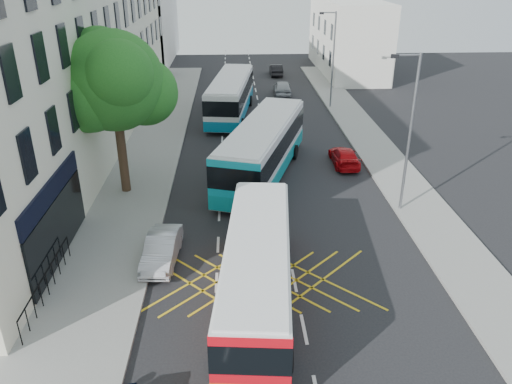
{
  "coord_description": "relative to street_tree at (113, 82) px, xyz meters",
  "views": [
    {
      "loc": [
        -2.41,
        -11.01,
        12.04
      ],
      "look_at": [
        -1.38,
        9.99,
        2.2
      ],
      "focal_mm": 35.0,
      "sensor_mm": 36.0,
      "label": 1
    }
  ],
  "objects": [
    {
      "name": "pavement_left",
      "position": [
        0.01,
        0.03,
        -6.22
      ],
      "size": [
        5.0,
        70.0,
        0.15
      ],
      "primitive_type": "cube",
      "color": "gray",
      "rests_on": "ground"
    },
    {
      "name": "pavement_right",
      "position": [
        16.01,
        0.03,
        -6.22
      ],
      "size": [
        3.0,
        70.0,
        0.15
      ],
      "primitive_type": "cube",
      "color": "gray",
      "rests_on": "ground"
    },
    {
      "name": "terrace_main",
      "position": [
        -5.49,
        9.52,
        0.46
      ],
      "size": [
        8.3,
        45.0,
        13.5
      ],
      "color": "#EBE7C5",
      "rests_on": "ground"
    },
    {
      "name": "terrace_far",
      "position": [
        -5.49,
        40.03,
        -1.29
      ],
      "size": [
        8.0,
        20.0,
        10.0
      ],
      "primitive_type": "cube",
      "color": "silver",
      "rests_on": "ground"
    },
    {
      "name": "building_right",
      "position": [
        19.51,
        33.03,
        -2.29
      ],
      "size": [
        6.0,
        18.0,
        8.0
      ],
      "primitive_type": "cube",
      "color": "silver",
      "rests_on": "ground"
    },
    {
      "name": "street_tree",
      "position": [
        0.0,
        0.0,
        0.0
      ],
      "size": [
        6.3,
        5.7,
        8.8
      ],
      "color": "#382619",
      "rests_on": "pavement_left"
    },
    {
      "name": "lamp_near",
      "position": [
        14.71,
        -2.97,
        -1.68
      ],
      "size": [
        1.45,
        0.15,
        8.0
      ],
      "color": "slate",
      "rests_on": "pavement_right"
    },
    {
      "name": "lamp_far",
      "position": [
        14.71,
        17.03,
        -1.68
      ],
      "size": [
        1.45,
        0.15,
        8.0
      ],
      "color": "slate",
      "rests_on": "pavement_right"
    },
    {
      "name": "railings",
      "position": [
        -1.19,
        -9.67,
        -5.57
      ],
      "size": [
        0.08,
        5.6,
        1.14
      ],
      "primitive_type": null,
      "color": "black",
      "rests_on": "pavement_left"
    },
    {
      "name": "bus_near",
      "position": [
        6.92,
        -10.39,
        -4.78
      ],
      "size": [
        3.29,
        10.37,
        2.87
      ],
      "rotation": [
        0.0,
        0.0,
        -0.09
      ],
      "color": "silver",
      "rests_on": "ground"
    },
    {
      "name": "bus_mid",
      "position": [
        7.88,
        2.07,
        -4.53
      ],
      "size": [
        6.24,
        12.19,
        3.35
      ],
      "rotation": [
        0.0,
        0.0,
        -0.31
      ],
      "color": "silver",
      "rests_on": "ground"
    },
    {
      "name": "bus_far",
      "position": [
        6.0,
        15.1,
        -4.58
      ],
      "size": [
        4.17,
        11.82,
        3.25
      ],
      "rotation": [
        0.0,
        0.0,
        -0.13
      ],
      "color": "silver",
      "rests_on": "ground"
    },
    {
      "name": "parked_car_silver",
      "position": [
        2.91,
        -7.24,
        -5.68
      ],
      "size": [
        1.55,
        3.8,
        1.23
      ],
      "primitive_type": "imported",
      "rotation": [
        0.0,
        0.0,
        -0.07
      ],
      "color": "#B9BBC2",
      "rests_on": "ground"
    },
    {
      "name": "red_hatchback",
      "position": [
        13.23,
        3.61,
        -5.73
      ],
      "size": [
        1.61,
        3.86,
        1.11
      ],
      "primitive_type": "imported",
      "rotation": [
        0.0,
        0.0,
        3.13
      ],
      "color": "#BC080D",
      "rests_on": "ground"
    },
    {
      "name": "distant_car_grey",
      "position": [
        6.81,
        25.05,
        -5.7
      ],
      "size": [
        2.21,
        4.38,
        1.19
      ],
      "primitive_type": "imported",
      "rotation": [
        0.0,
        0.0,
        -0.06
      ],
      "color": "#3D4044",
      "rests_on": "ground"
    },
    {
      "name": "distant_car_silver",
      "position": [
        11.01,
        22.03,
        -5.6
      ],
      "size": [
        1.78,
        4.11,
        1.38
      ],
      "primitive_type": "imported",
      "rotation": [
        0.0,
        0.0,
        3.1
      ],
      "color": "#A3A6AA",
      "rests_on": "ground"
    },
    {
      "name": "distant_car_dark",
      "position": [
        11.16,
        30.99,
        -5.67
      ],
      "size": [
        1.34,
        3.77,
        1.24
      ],
      "primitive_type": "imported",
      "rotation": [
        0.0,
        0.0,
        3.15
      ],
      "color": "black",
      "rests_on": "ground"
    }
  ]
}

